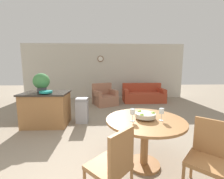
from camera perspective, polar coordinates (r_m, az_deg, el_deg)
wall_back at (r=7.59m, az=-3.11°, el=6.95°), size 8.00×0.09×2.70m
dining_table at (r=2.42m, az=12.40°, el=-14.75°), size 1.19×1.19×0.76m
dining_chair_near_left at (r=1.83m, az=0.45°, el=-26.25°), size 0.59×0.59×0.90m
dining_chair_near_right at (r=2.30m, az=32.78°, el=-19.95°), size 0.59×0.59×0.90m
fruit_bowl at (r=2.34m, az=12.55°, el=-9.50°), size 0.31×0.31×0.11m
wine_glass_left at (r=2.19m, az=7.80°, el=-8.57°), size 0.07×0.07×0.18m
wine_glass_right at (r=2.32m, az=18.35°, el=-8.00°), size 0.07×0.07×0.18m
kitchen_island at (r=4.39m, az=-23.63°, el=-6.69°), size 1.16×0.83×0.89m
teal_bowl at (r=4.06m, az=-23.90°, el=-0.86°), size 0.31×0.31×0.07m
potted_plant at (r=4.43m, az=-25.30°, el=2.66°), size 0.42×0.42×0.50m
trash_bin at (r=4.32m, az=-11.33°, el=-7.79°), size 0.32×0.31×0.69m
couch at (r=6.99m, az=11.76°, el=-2.16°), size 1.82×0.97×0.81m
armchair at (r=6.24m, az=-2.83°, el=-3.12°), size 1.11×1.10×0.88m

